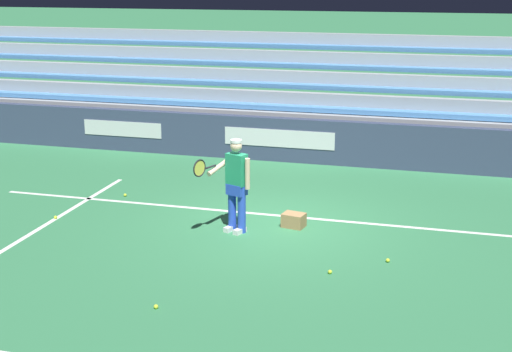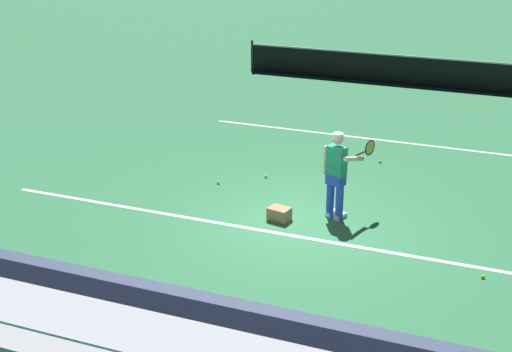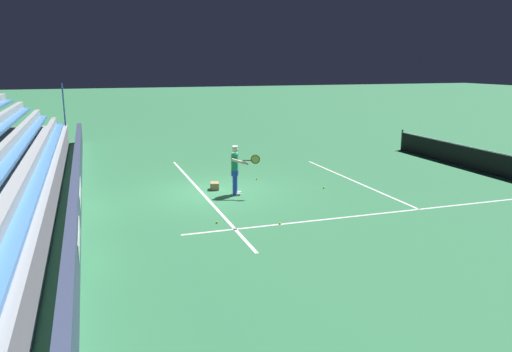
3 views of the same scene
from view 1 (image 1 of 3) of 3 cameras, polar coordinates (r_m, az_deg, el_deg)
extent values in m
plane|color=#337A4C|center=(13.43, 1.39, -3.87)|extent=(160.00, 160.00, 0.00)
cube|color=white|center=(13.88, 1.90, -3.18)|extent=(12.00, 0.10, 0.01)
cube|color=#384260|center=(17.64, 5.07, 2.74)|extent=(27.50, 0.24, 1.10)
cube|color=silver|center=(17.70, 1.84, 3.03)|extent=(2.80, 0.01, 0.44)
cube|color=silver|center=(19.12, -10.65, 3.72)|extent=(2.20, 0.01, 0.40)
cube|color=#9EA3A8|center=(19.76, 6.24, 4.13)|extent=(26.13, 3.20, 1.10)
cube|color=#4C89CC|center=(18.47, 5.69, 5.32)|extent=(25.61, 0.40, 0.12)
cube|color=#9EA3A8|center=(18.72, 5.85, 5.91)|extent=(26.13, 0.24, 0.45)
cube|color=#4C89CC|center=(19.18, 6.14, 7.06)|extent=(25.61, 0.40, 0.12)
cube|color=#9EA3A8|center=(19.43, 6.29, 7.60)|extent=(26.13, 0.24, 0.45)
cube|color=#4C89CC|center=(19.90, 6.56, 8.67)|extent=(25.61, 0.40, 0.12)
cube|color=#9EA3A8|center=(20.16, 6.70, 9.17)|extent=(26.13, 0.24, 0.45)
cube|color=#4C89CC|center=(20.64, 6.95, 10.17)|extent=(25.61, 0.40, 0.12)
cube|color=#9EA3A8|center=(20.90, 7.09, 10.63)|extent=(26.13, 0.24, 0.45)
cylinder|color=blue|center=(12.86, -1.15, -2.68)|extent=(0.15, 0.15, 0.88)
cylinder|color=blue|center=(12.99, -1.92, -2.50)|extent=(0.15, 0.15, 0.88)
cube|color=white|center=(12.95, -1.31, -4.41)|extent=(0.20, 0.30, 0.09)
cube|color=white|center=(13.08, -2.07, -4.21)|extent=(0.20, 0.30, 0.09)
cube|color=blue|center=(12.82, -1.55, -1.06)|extent=(0.40, 0.33, 0.20)
cube|color=#239366|center=(12.72, -1.56, 0.53)|extent=(0.41, 0.33, 0.58)
sphere|color=beige|center=(12.60, -1.61, 2.41)|extent=(0.21, 0.21, 0.21)
cylinder|color=white|center=(12.58, -1.61, 2.81)|extent=(0.20, 0.20, 0.05)
cylinder|color=beige|center=(12.58, -0.69, 0.18)|extent=(0.09, 0.09, 0.56)
cylinder|color=beige|center=(12.70, -2.99, 0.73)|extent=(0.30, 0.58, 0.24)
cylinder|color=black|center=(12.51, -3.70, 0.72)|extent=(0.14, 0.29, 0.03)
torus|color=black|center=(12.30, -4.55, 0.63)|extent=(0.14, 0.30, 0.31)
cylinder|color=#D6D14C|center=(12.30, -4.55, 0.63)|extent=(0.10, 0.25, 0.27)
cube|color=#A87F51|center=(13.26, 3.04, -3.55)|extent=(0.45, 0.37, 0.26)
sphere|color=#CCE533|center=(11.88, 10.50, -6.65)|extent=(0.07, 0.07, 0.07)
sphere|color=#CCE533|center=(15.30, -10.43, -1.51)|extent=(0.07, 0.07, 0.07)
sphere|color=#CCE533|center=(14.22, -15.75, -3.20)|extent=(0.07, 0.07, 0.07)
sphere|color=#CCE533|center=(11.32, 5.94, -7.63)|extent=(0.07, 0.07, 0.07)
sphere|color=#CCE533|center=(10.25, -8.01, -10.31)|extent=(0.07, 0.07, 0.07)
camera|label=2|loc=(24.90, -0.37, 18.83)|focal=50.00mm
camera|label=3|loc=(25.65, -35.90, 12.80)|focal=35.00mm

